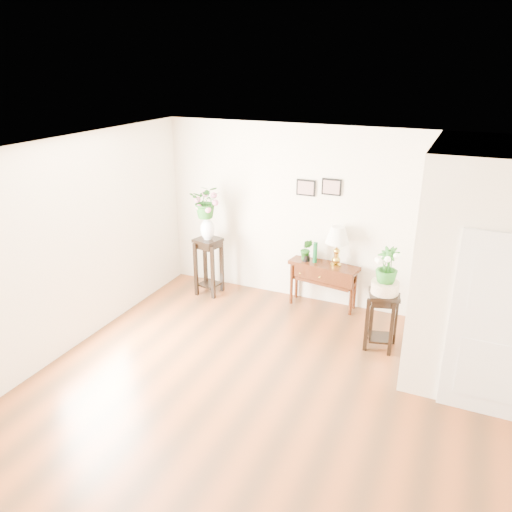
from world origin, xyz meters
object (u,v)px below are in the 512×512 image
Objects in this scene: console_table at (323,285)px; plant_stand_b at (382,320)px; plant_stand_a at (209,266)px; table_lamp at (337,244)px.

plant_stand_b is at bearing -30.51° from console_table.
plant_stand_a is at bearing 169.16° from plant_stand_b.
console_table is 1.12× the size of plant_stand_a.
table_lamp is 0.66× the size of plant_stand_a.
plant_stand_b is (2.95, -0.56, -0.08)m from plant_stand_a.
plant_stand_a is (-2.06, -0.31, -0.59)m from table_lamp.
console_table is at bearing 140.98° from plant_stand_b.
plant_stand_a is 1.18× the size of plant_stand_b.
table_lamp is at bearing 135.59° from plant_stand_b.
plant_stand_b is (0.89, -0.87, -0.67)m from table_lamp.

